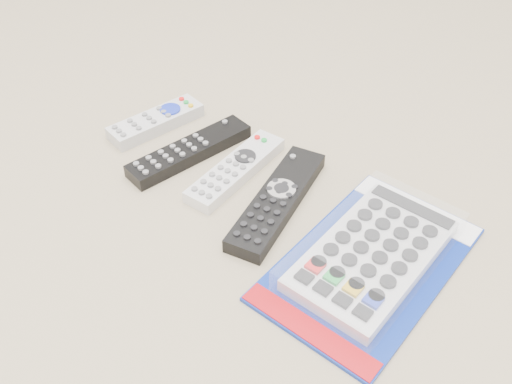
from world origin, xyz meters
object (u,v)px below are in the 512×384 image
Objects in this scene: remote_slim_black at (189,151)px; remote_small_grey at (156,121)px; remote_large_black at (277,200)px; jumbo_remote_packaged at (372,253)px; remote_silver_dvd at (236,169)px.

remote_small_grey is at bearing 177.45° from remote_slim_black.
remote_large_black is 0.15m from jumbo_remote_packaged.
remote_small_grey is 0.18m from remote_silver_dvd.
remote_silver_dvd is 0.64× the size of jumbo_remote_packaged.
remote_small_grey is 0.88× the size of remote_silver_dvd.
remote_slim_black reaches higher than remote_silver_dvd.
remote_slim_black is at bearing 165.85° from remote_large_black.
remote_slim_black is 1.12× the size of remote_silver_dvd.
remote_slim_black is 0.71× the size of jumbo_remote_packaged.
jumbo_remote_packaged is at bearing -8.96° from remote_silver_dvd.
jumbo_remote_packaged is at bearing 8.11° from remote_slim_black.
remote_small_grey is 0.27m from remote_large_black.
remote_silver_dvd is at bearing 18.19° from remote_slim_black.
remote_slim_black is 0.08m from remote_silver_dvd.
remote_large_black is (0.17, -0.01, 0.00)m from remote_slim_black.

